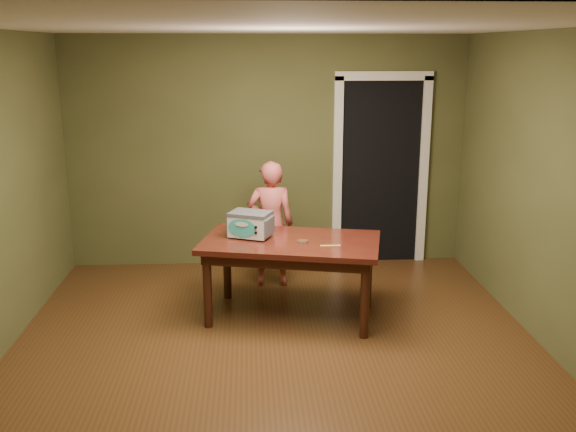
% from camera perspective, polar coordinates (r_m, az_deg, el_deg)
% --- Properties ---
extents(floor, '(5.00, 5.00, 0.00)m').
position_cam_1_polar(floor, '(5.30, -0.88, -12.80)').
color(floor, '#512E17').
rests_on(floor, ground).
extents(room_shell, '(4.52, 5.02, 2.61)m').
position_cam_1_polar(room_shell, '(4.76, -0.96, 5.74)').
color(room_shell, brown).
rests_on(room_shell, ground).
extents(doorway, '(1.10, 0.66, 2.25)m').
position_cam_1_polar(doorway, '(7.76, 7.77, 4.24)').
color(doorway, black).
rests_on(doorway, ground).
extents(dining_table, '(1.76, 1.23, 0.75)m').
position_cam_1_polar(dining_table, '(5.89, 0.26, -3.07)').
color(dining_table, '#3D140D').
rests_on(dining_table, floor).
extents(toy_oven, '(0.45, 0.38, 0.24)m').
position_cam_1_polar(toy_oven, '(5.92, -3.37, -0.67)').
color(toy_oven, '#4C4F54').
rests_on(toy_oven, dining_table).
extents(baking_pan, '(0.10, 0.10, 0.02)m').
position_cam_1_polar(baking_pan, '(5.78, 1.32, -2.27)').
color(baking_pan, silver).
rests_on(baking_pan, dining_table).
extents(spatula, '(0.18, 0.03, 0.01)m').
position_cam_1_polar(spatula, '(5.69, 3.79, -2.65)').
color(spatula, tan).
rests_on(spatula, dining_table).
extents(child, '(0.50, 0.33, 1.34)m').
position_cam_1_polar(child, '(6.69, -1.55, -0.72)').
color(child, '#CA5853').
rests_on(child, floor).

